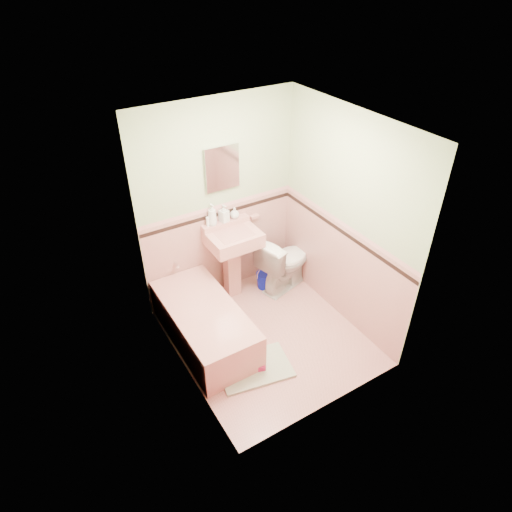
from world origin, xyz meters
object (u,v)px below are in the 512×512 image
soap_bottle_right (235,213)px  sink (234,265)px  bathtub (205,325)px  soap_bottle_left (212,215)px  soap_bottle_mid (224,213)px  toilet (284,262)px  shoe (258,368)px  medicine_cabinet (222,168)px  bucket (264,280)px

soap_bottle_right → sink: bearing=-125.2°
bathtub → soap_bottle_left: (0.51, 0.71, 0.94)m
soap_bottle_mid → toilet: soap_bottle_mid is taller
soap_bottle_left → soap_bottle_right: size_ratio=1.90×
toilet → bathtub: bearing=89.9°
bathtub → shoe: size_ratio=9.63×
bathtub → soap_bottle_left: bearing=54.4°
shoe → medicine_cabinet: bearing=90.3°
medicine_cabinet → soap_bottle_right: bearing=-13.3°
soap_bottle_left → bucket: size_ratio=1.22×
toilet → soap_bottle_left: bearing=51.6°
soap_bottle_right → shoe: (-0.54, -1.43, -1.04)m
soap_bottle_right → toilet: size_ratio=0.18×
bathtub → soap_bottle_mid: (0.66, 0.71, 0.91)m
sink → soap_bottle_left: size_ratio=3.53×
soap_bottle_mid → bucket: soap_bottle_mid is taller
soap_bottle_right → bucket: bearing=-39.6°
bathtub → soap_bottle_left: soap_bottle_left is taller
medicine_cabinet → soap_bottle_left: (-0.17, -0.03, -0.54)m
sink → toilet: 0.68m
medicine_cabinet → soap_bottle_left: size_ratio=1.87×
bathtub → bucket: size_ratio=6.70×
bathtub → soap_bottle_right: 1.39m
soap_bottle_mid → soap_bottle_left: bearing=180.0°
sink → medicine_cabinet: (0.00, 0.21, 1.22)m
soap_bottle_right → bucket: (0.29, -0.24, -0.99)m
bucket → bathtub: bearing=-156.8°
shoe → bathtub: bearing=126.4°
bathtub → toilet: (1.33, 0.36, 0.16)m
sink → soap_bottle_left: bearing=133.6°
sink → medicine_cabinet: 1.24m
bathtub → medicine_cabinet: bearing=47.4°
bathtub → toilet: bearing=15.2°
bucket → soap_bottle_right: bearing=140.4°
bathtub → soap_bottle_left: 1.28m
bathtub → soap_bottle_mid: 1.33m
bucket → soap_bottle_mid: bearing=151.1°
medicine_cabinet → toilet: 1.51m
medicine_cabinet → sink: bearing=-90.0°
soap_bottle_right → bucket: soap_bottle_right is taller
medicine_cabinet → toilet: medicine_cabinet is taller
toilet → bucket: size_ratio=3.47×
bucket → medicine_cabinet: bearing=147.1°
soap_bottle_left → shoe: bearing=-99.7°
medicine_cabinet → soap_bottle_right: 0.61m
sink → soap_bottle_mid: 0.68m
sink → shoe: (-0.42, -1.25, -0.42)m
toilet → bucket: (-0.23, 0.11, -0.28)m
sink → medicine_cabinet: size_ratio=1.89×
medicine_cabinet → shoe: size_ratio=3.27×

